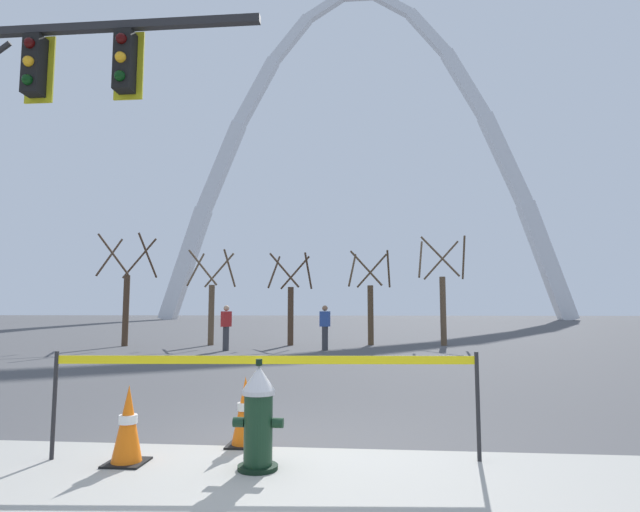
{
  "coord_description": "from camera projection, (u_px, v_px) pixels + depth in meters",
  "views": [
    {
      "loc": [
        0.89,
        -5.14,
        1.44
      ],
      "look_at": [
        -0.03,
        5.0,
        2.5
      ],
      "focal_mm": 28.99,
      "sensor_mm": 36.0,
      "label": 1
    }
  ],
  "objects": [
    {
      "name": "tree_center_left",
      "position": [
        291.0,
        304.0,
        21.02
      ],
      "size": [
        1.72,
        1.73,
        3.71
      ],
      "color": "#473323",
      "rests_on": "ground"
    },
    {
      "name": "tree_right_mid",
      "position": [
        443.0,
        297.0,
        20.97
      ],
      "size": [
        2.01,
        2.02,
        4.36
      ],
      "color": "brown",
      "rests_on": "ground"
    },
    {
      "name": "ground_plane",
      "position": [
        277.0,
        458.0,
        5.02
      ],
      "size": [
        240.0,
        240.0,
        0.0
      ],
      "primitive_type": "plane",
      "color": "#474749"
    },
    {
      "name": "tree_center_right",
      "position": [
        370.0,
        303.0,
        21.24
      ],
      "size": [
        1.77,
        1.78,
        3.83
      ],
      "color": "brown",
      "rests_on": "ground"
    },
    {
      "name": "caution_tape_barrier",
      "position": [
        265.0,
        389.0,
        4.99
      ],
      "size": [
        4.13,
        0.36,
        1.03
      ],
      "color": "#232326",
      "rests_on": "ground"
    },
    {
      "name": "fire_hydrant",
      "position": [
        259.0,
        417.0,
        4.7
      ],
      "size": [
        0.46,
        0.48,
        0.99
      ],
      "color": "black",
      "rests_on": "ground"
    },
    {
      "name": "tree_far_left",
      "position": [
        126.0,
        296.0,
        20.65
      ],
      "size": [
        2.03,
        2.05,
        4.42
      ],
      "color": "#473323",
      "rests_on": "ground"
    },
    {
      "name": "pedestrian_walking_left",
      "position": [
        325.0,
        327.0,
        18.4
      ],
      "size": [
        0.38,
        0.29,
        1.59
      ],
      "color": "#38383D",
      "rests_on": "ground"
    },
    {
      "name": "pedestrian_standing_center",
      "position": [
        226.0,
        327.0,
        18.25
      ],
      "size": [
        0.36,
        0.39,
        1.59
      ],
      "color": "#38383D",
      "rests_on": "ground"
    },
    {
      "name": "traffic_cone_mid_sidewalk",
      "position": [
        245.0,
        412.0,
        5.49
      ],
      "size": [
        0.36,
        0.36,
        0.73
      ],
      "color": "black",
      "rests_on": "ground"
    },
    {
      "name": "monument_arch",
      "position": [
        360.0,
        168.0,
        75.3
      ],
      "size": [
        58.78,
        2.13,
        49.57
      ],
      "color": "silver",
      "rests_on": "ground"
    },
    {
      "name": "tree_left_mid",
      "position": [
        211.0,
        303.0,
        21.15
      ],
      "size": [
        1.78,
        1.79,
        3.85
      ],
      "color": "brown",
      "rests_on": "ground"
    },
    {
      "name": "traffic_cone_by_hydrant",
      "position": [
        128.0,
        425.0,
        4.85
      ],
      "size": [
        0.36,
        0.36,
        0.73
      ],
      "color": "black",
      "rests_on": "ground"
    }
  ]
}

